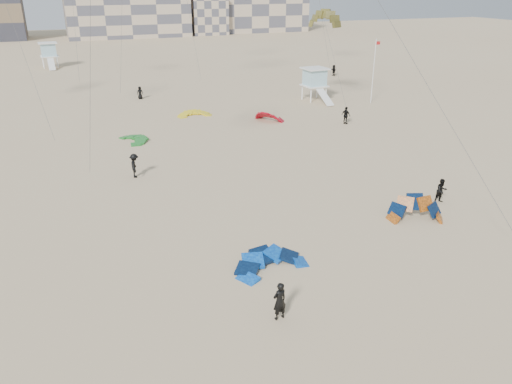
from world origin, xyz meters
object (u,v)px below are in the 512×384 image
object	(u,v)px
kitesurfer_main	(280,301)
lifeguard_tower_near	(315,84)
kite_ground_blue	(271,267)
kite_ground_orange	(415,219)

from	to	relation	value
kitesurfer_main	lifeguard_tower_near	size ratio (longest dim) A/B	0.33
kite_ground_blue	lifeguard_tower_near	xyz separation A→B (m)	(20.91, 35.30, 2.02)
kitesurfer_main	lifeguard_tower_near	world-z (taller)	lifeguard_tower_near
kite_ground_orange	kitesurfer_main	xyz separation A→B (m)	(-12.20, -6.15, 0.93)
lifeguard_tower_near	kite_ground_blue	bearing A→B (deg)	-123.90
kite_ground_blue	lifeguard_tower_near	distance (m)	41.08
kitesurfer_main	kite_ground_blue	bearing A→B (deg)	-118.62
kite_ground_blue	lifeguard_tower_near	world-z (taller)	lifeguard_tower_near
kite_ground_blue	kitesurfer_main	bearing A→B (deg)	-117.63
kite_ground_blue	kite_ground_orange	xyz separation A→B (m)	(10.86, 1.99, 0.00)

